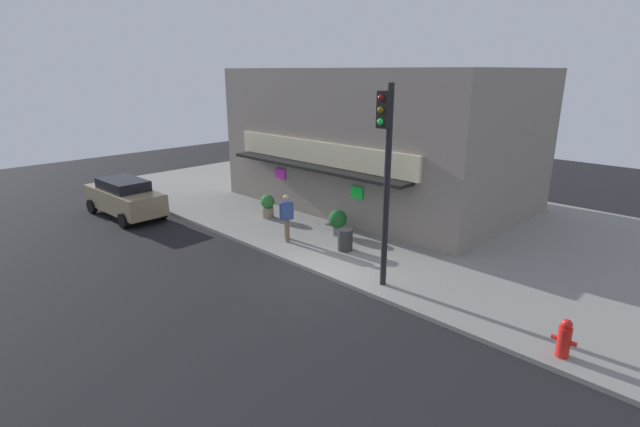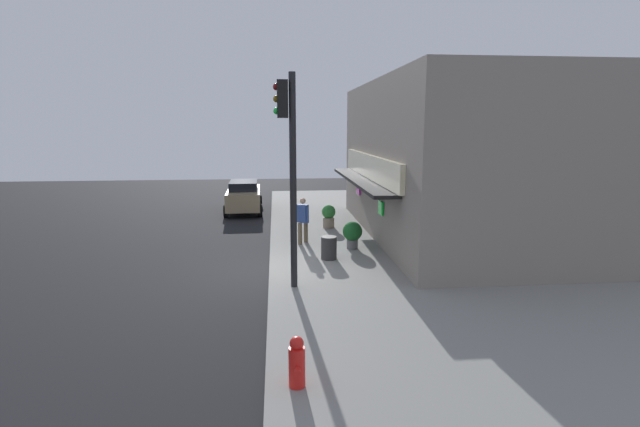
{
  "view_description": "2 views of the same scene",
  "coord_description": "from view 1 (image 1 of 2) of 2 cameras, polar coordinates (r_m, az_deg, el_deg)",
  "views": [
    {
      "loc": [
        9.3,
        -9.55,
        6.13
      ],
      "look_at": [
        -1.01,
        0.99,
        1.62
      ],
      "focal_mm": 26.31,
      "sensor_mm": 36.0,
      "label": 1
    },
    {
      "loc": [
        14.06,
        0.24,
        4.46
      ],
      "look_at": [
        -0.81,
        1.68,
        1.66
      ],
      "focal_mm": 26.03,
      "sensor_mm": 36.0,
      "label": 2
    }
  ],
  "objects": [
    {
      "name": "potted_plant_by_window",
      "position": [
        17.72,
        2.17,
        -0.85
      ],
      "size": [
        0.71,
        0.71,
        0.99
      ],
      "color": "#59595B",
      "rests_on": "sidewalk"
    },
    {
      "name": "fire_hydrant",
      "position": [
        11.79,
        27.57,
        -13.33
      ],
      "size": [
        0.52,
        0.28,
        0.9
      ],
      "color": "red",
      "rests_on": "sidewalk"
    },
    {
      "name": "parked_car_tan",
      "position": [
        22.05,
        -22.67,
        1.85
      ],
      "size": [
        4.43,
        2.01,
        1.64
      ],
      "color": "#9E8966",
      "rests_on": "ground_plane"
    },
    {
      "name": "sidewalk",
      "position": [
        19.72,
        13.94,
        -1.43
      ],
      "size": [
        35.1,
        13.49,
        0.13
      ],
      "primitive_type": "cube",
      "color": "gray",
      "rests_on": "ground_plane"
    },
    {
      "name": "ground_plane",
      "position": [
        14.67,
        0.12,
        -7.69
      ],
      "size": [
        52.66,
        52.66,
        0.0
      ],
      "primitive_type": "plane",
      "color": "black"
    },
    {
      "name": "traffic_light",
      "position": [
        12.82,
        8.0,
        6.18
      ],
      "size": [
        0.32,
        0.58,
        5.71
      ],
      "color": "black",
      "rests_on": "sidewalk"
    },
    {
      "name": "pedestrian",
      "position": [
        17.1,
        -4.08,
        -0.28
      ],
      "size": [
        0.54,
        0.48,
        1.73
      ],
      "color": "brown",
      "rests_on": "sidewalk"
    },
    {
      "name": "corner_building",
      "position": [
        22.29,
        7.41,
        9.25
      ],
      "size": [
        12.8,
        9.05,
        6.1
      ],
      "color": "gray",
      "rests_on": "sidewalk"
    },
    {
      "name": "trash_can",
      "position": [
        16.29,
        3.07,
        -3.21
      ],
      "size": [
        0.52,
        0.52,
        0.76
      ],
      "primitive_type": "cylinder",
      "color": "#2D2D2D",
      "rests_on": "sidewalk"
    },
    {
      "name": "potted_plant_by_doorway",
      "position": [
        19.95,
        -6.39,
        1.0
      ],
      "size": [
        0.59,
        0.59,
        1.0
      ],
      "color": "gray",
      "rests_on": "sidewalk"
    }
  ]
}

